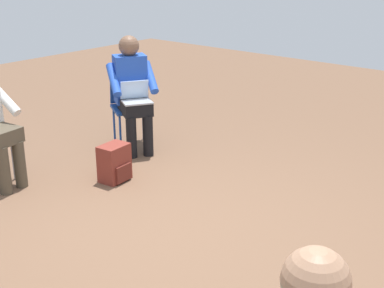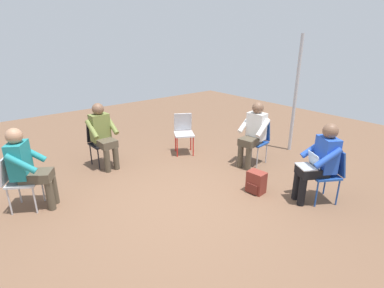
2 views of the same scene
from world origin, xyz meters
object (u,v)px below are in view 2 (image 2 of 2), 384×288
(chair_west, at_px, (100,140))
(chair_northeast, at_px, (328,171))
(person_in_teal, at_px, (27,165))
(person_in_olive, at_px, (103,132))
(chair_northwest, at_px, (184,130))
(person_with_laptop, at_px, (320,159))
(person_in_white, at_px, (254,131))
(chair_north, at_px, (257,139))
(backpack_near_laptop_user, at_px, (256,183))
(chair_southwest, at_px, (18,178))

(chair_west, distance_m, chair_northeast, 4.10)
(person_in_teal, relative_size, person_in_olive, 1.00)
(chair_northwest, bearing_deg, person_in_olive, 17.56)
(chair_west, relative_size, chair_northwest, 1.00)
(person_in_olive, bearing_deg, person_with_laptop, 118.17)
(person_with_laptop, relative_size, person_in_olive, 1.00)
(person_in_olive, distance_m, person_in_white, 2.87)
(person_with_laptop, bearing_deg, chair_west, 60.84)
(chair_west, bearing_deg, chair_north, 139.72)
(chair_northwest, height_order, person_in_olive, person_in_olive)
(person_in_teal, xyz_separation_m, person_in_white, (1.00, 3.72, 0.00))
(chair_northeast, xyz_separation_m, backpack_near_laptop_user, (-0.83, -0.63, -0.34))
(chair_southwest, xyz_separation_m, backpack_near_laptop_user, (1.87, 3.05, -0.34))
(chair_northeast, bearing_deg, chair_west, 61.99)
(chair_north, bearing_deg, chair_southwest, 67.58)
(chair_northeast, bearing_deg, person_in_teal, 84.70)
(chair_northwest, relative_size, person_in_olive, 0.69)
(person_in_white, bearing_deg, chair_north, -90.00)
(person_in_olive, bearing_deg, chair_west, -90.00)
(chair_north, xyz_separation_m, person_with_laptop, (1.55, -0.49, 0.20))
(person_in_olive, bearing_deg, chair_northeast, 119.33)
(chair_southwest, relative_size, backpack_near_laptop_user, 2.36)
(chair_northwest, bearing_deg, chair_west, 12.25)
(chair_west, xyz_separation_m, person_in_olive, (0.17, 0.01, 0.20))
(person_in_teal, height_order, person_in_white, same)
(person_with_laptop, distance_m, person_in_teal, 4.23)
(person_in_white, bearing_deg, backpack_near_laptop_user, 126.21)
(chair_northeast, bearing_deg, person_with_laptop, 90.00)
(chair_west, bearing_deg, chair_northeast, 118.19)
(chair_west, xyz_separation_m, person_in_white, (1.91, 2.29, 0.20))
(backpack_near_laptop_user, bearing_deg, person_in_white, 133.83)
(chair_southwest, xyz_separation_m, person_in_white, (1.09, 3.87, 0.20))
(chair_north, relative_size, person_in_olive, 0.69)
(person_in_teal, bearing_deg, chair_southwest, -90.00)
(person_in_white, xyz_separation_m, backpack_near_laptop_user, (0.78, -0.81, -0.54))
(chair_northwest, distance_m, chair_northeast, 3.02)
(person_in_white, bearing_deg, person_with_laptop, 160.33)
(chair_northwest, xyz_separation_m, person_in_white, (1.37, 0.64, 0.20))
(person_in_teal, distance_m, backpack_near_laptop_user, 3.45)
(person_in_white, bearing_deg, chair_northeast, 166.02)
(chair_southwest, xyz_separation_m, person_in_olive, (-0.65, 1.59, 0.20))
(chair_west, relative_size, person_in_teal, 0.69)
(chair_northeast, bearing_deg, chair_north, 19.15)
(chair_north, relative_size, person_with_laptop, 0.69)
(person_in_olive, bearing_deg, chair_northwest, 164.50)
(chair_north, height_order, backpack_near_laptop_user, chair_north)
(chair_west, distance_m, chair_north, 3.09)
(chair_north, distance_m, backpack_near_laptop_user, 1.31)
(chair_northwest, xyz_separation_m, person_in_olive, (-0.37, -1.64, 0.20))
(chair_northeast, bearing_deg, chair_northwest, 39.81)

